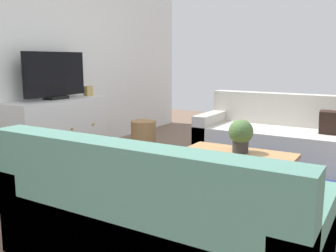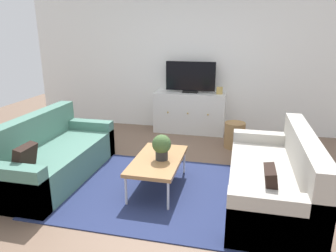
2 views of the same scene
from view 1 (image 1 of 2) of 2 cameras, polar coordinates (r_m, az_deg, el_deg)
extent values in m
plane|color=brown|center=(3.65, 8.95, -10.07)|extent=(10.00, 10.00, 0.00)
cube|color=white|center=(4.98, -19.42, 10.66)|extent=(6.40, 0.12, 2.70)
cube|color=navy|center=(3.60, 11.19, -10.34)|extent=(2.50, 1.90, 0.01)
cube|color=#4C7A6B|center=(2.42, -1.25, -15.51)|extent=(0.87, 1.92, 0.42)
cube|color=#4C7A6B|center=(2.08, -6.33, -13.78)|extent=(0.20, 1.92, 0.82)
cube|color=#4C7A6B|center=(2.91, -16.10, -9.89)|extent=(0.87, 0.18, 0.55)
cube|color=black|center=(2.09, 14.48, -10.26)|extent=(0.17, 0.30, 0.32)
cube|color=#B2ADA3|center=(4.80, 16.23, -2.87)|extent=(0.87, 1.92, 0.42)
cube|color=#B2ADA3|center=(5.08, 17.32, 0.11)|extent=(0.20, 1.92, 0.82)
cube|color=#B2ADA3|center=(5.07, 6.75, -1.07)|extent=(0.87, 0.18, 0.55)
cube|color=black|center=(4.58, 23.90, 0.23)|extent=(0.15, 0.30, 0.31)
cube|color=#A37547|center=(3.56, 10.43, -4.42)|extent=(0.56, 1.04, 0.04)
cylinder|color=silver|center=(3.26, 16.81, -9.67)|extent=(0.03, 0.03, 0.35)
cylinder|color=silver|center=(3.71, 18.69, -7.36)|extent=(0.03, 0.03, 0.35)
cylinder|color=silver|center=(3.59, 1.71, -7.36)|extent=(0.03, 0.03, 0.35)
cylinder|color=silver|center=(4.01, 5.11, -5.56)|extent=(0.03, 0.03, 0.35)
cylinder|color=#2D2D2D|center=(3.58, 10.95, -3.07)|extent=(0.15, 0.15, 0.11)
sphere|color=#426033|center=(3.55, 11.03, -0.85)|extent=(0.23, 0.23, 0.23)
cube|color=silver|center=(4.87, -16.23, -0.58)|extent=(1.34, 0.44, 0.77)
sphere|color=#B79338|center=(4.45, -17.74, -1.14)|extent=(0.03, 0.03, 0.03)
sphere|color=#B79338|center=(4.70, -14.33, -0.39)|extent=(0.03, 0.03, 0.03)
sphere|color=#B79338|center=(4.97, -11.27, 0.28)|extent=(0.03, 0.03, 0.03)
cube|color=black|center=(4.83, -16.63, 4.16)|extent=(0.28, 0.16, 0.04)
cube|color=black|center=(4.81, -16.80, 7.57)|extent=(0.93, 0.04, 0.54)
cube|color=tan|center=(5.20, -12.04, 5.24)|extent=(0.11, 0.07, 0.13)
cylinder|color=#9E7547|center=(5.12, -3.75, -1.61)|extent=(0.34, 0.34, 0.43)
camera|label=2|loc=(4.76, 60.66, 12.70)|focal=33.53mm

